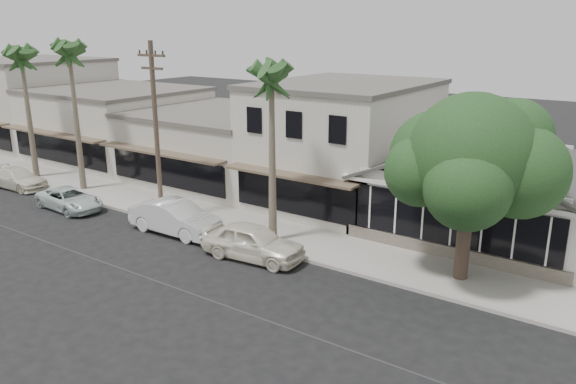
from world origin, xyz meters
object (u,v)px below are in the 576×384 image
Objects in this scene: utility_pole at (156,129)px; car_3 at (18,178)px; car_0 at (253,242)px; shade_tree at (471,159)px; car_2 at (70,199)px; car_1 at (175,218)px.

utility_pole reaches higher than car_3.
shade_tree reaches higher than car_0.
car_2 is at bearing -170.45° from shade_tree.
car_1 is 1.14× the size of car_2.
car_3 is (-13.75, 0.09, -0.17)m from car_1.
car_0 is 18.76m from car_3.
car_0 reaches higher than car_3.
car_3 is (-18.75, 0.41, -0.16)m from car_0.
car_0 is 1.06× the size of car_3.
car_0 is at bearing -85.40° from car_2.
shade_tree is (8.02, 3.09, 4.09)m from car_0.
utility_pole reaches higher than car_1.
utility_pole is 12.55m from car_3.
car_1 is at bearing -93.79° from car_3.
car_0 is (6.95, -1.25, -4.01)m from utility_pole.
car_1 reaches higher than car_2.
car_1 reaches higher than car_0.
car_3 is 0.58× the size of shade_tree.
car_2 is 6.38m from car_3.
car_2 is at bearing 93.64° from car_1.
utility_pole reaches higher than shade_tree.
shade_tree reaches higher than car_1.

